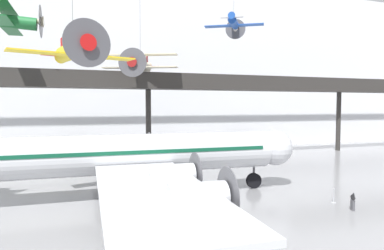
% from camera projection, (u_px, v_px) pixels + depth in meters
% --- Properties ---
extents(ground_plane, '(260.00, 260.00, 0.00)m').
position_uv_depth(ground_plane, '(234.00, 224.00, 20.43)').
color(ground_plane, gray).
extents(hangar_back_wall, '(140.00, 3.00, 27.34)m').
position_uv_depth(hangar_back_wall, '(134.00, 63.00, 53.73)').
color(hangar_back_wall, silver).
rests_on(hangar_back_wall, ground).
extents(mezzanine_walkway, '(110.00, 3.20, 11.12)m').
position_uv_depth(mezzanine_walkway, '(150.00, 87.00, 42.71)').
color(mezzanine_walkway, '#2D2B28').
rests_on(mezzanine_walkway, ground).
extents(airliner_silver_main, '(29.99, 33.85, 9.18)m').
position_uv_depth(airliner_silver_main, '(120.00, 155.00, 25.86)').
color(airliner_silver_main, silver).
rests_on(airliner_silver_main, ground).
extents(suspended_plane_yellow_lowwing, '(9.00, 7.54, 13.73)m').
position_uv_depth(suspended_plane_yellow_lowwing, '(73.00, 51.00, 25.10)').
color(suspended_plane_yellow_lowwing, yellow).
extents(suspended_plane_green_biplane, '(7.86, 9.64, 9.33)m').
position_uv_depth(suspended_plane_green_biplane, '(3.00, 20.00, 35.05)').
color(suspended_plane_green_biplane, '#1E6B33').
extents(suspended_plane_cream_biplane, '(8.78, 7.71, 13.15)m').
position_uv_depth(suspended_plane_cream_biplane, '(140.00, 63.00, 41.03)').
color(suspended_plane_cream_biplane, beige).
extents(suspended_plane_blue_trainer, '(7.20, 6.49, 7.48)m').
position_uv_depth(suspended_plane_blue_trainer, '(234.00, 23.00, 44.11)').
color(suspended_plane_blue_trainer, '#1E4CAD').
extents(stanchion_barrier, '(0.36, 0.36, 1.08)m').
position_uv_depth(stanchion_barrier, '(334.00, 198.00, 24.89)').
color(stanchion_barrier, '#B2B5BA').
rests_on(stanchion_barrier, ground).
extents(info_sign_pedestal, '(0.32, 0.74, 1.24)m').
position_uv_depth(info_sign_pedestal, '(353.00, 204.00, 23.10)').
color(info_sign_pedestal, '#4C4C51').
rests_on(info_sign_pedestal, ground).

